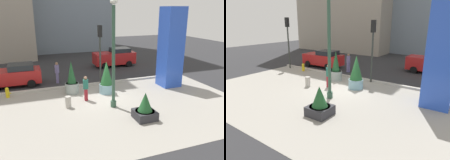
% 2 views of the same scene
% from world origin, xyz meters
% --- Properties ---
extents(ground_plane, '(60.00, 60.00, 0.00)m').
position_xyz_m(ground_plane, '(0.00, 4.00, 0.00)').
color(ground_plane, '#2D2D30').
extents(plaza_pavement, '(18.00, 10.00, 0.02)m').
position_xyz_m(plaza_pavement, '(0.00, -2.00, 0.00)').
color(plaza_pavement, '#9E998E').
rests_on(plaza_pavement, ground_plane).
extents(curb_strip, '(18.00, 0.24, 0.16)m').
position_xyz_m(curb_strip, '(0.00, 3.12, 0.08)').
color(curb_strip, '#B7B2A8').
rests_on(curb_strip, ground_plane).
extents(lamp_post, '(0.44, 0.44, 6.48)m').
position_xyz_m(lamp_post, '(0.38, -1.59, 3.16)').
color(lamp_post, '#335642').
rests_on(lamp_post, ground_plane).
extents(art_pillar_blue, '(1.50, 1.50, 6.12)m').
position_xyz_m(art_pillar_blue, '(6.07, 0.92, 3.06)').
color(art_pillar_blue, blue).
rests_on(art_pillar_blue, ground_plane).
extents(potted_plant_mid_plaza, '(1.16, 1.16, 1.58)m').
position_xyz_m(potted_plant_mid_plaza, '(1.43, -3.79, 0.65)').
color(potted_plant_mid_plaza, '#2D2D33').
rests_on(potted_plant_mid_plaza, ground_plane).
extents(potted_plant_near_left, '(0.99, 0.99, 2.42)m').
position_xyz_m(potted_plant_near_left, '(-1.58, 1.78, 0.95)').
color(potted_plant_near_left, gray).
rests_on(potted_plant_near_left, ground_plane).
extents(potted_plant_near_right, '(1.05, 1.05, 2.38)m').
position_xyz_m(potted_plant_near_right, '(0.79, 0.94, 1.11)').
color(potted_plant_near_right, '#7AA8B7').
rests_on(potted_plant_near_right, ground_plane).
extents(fire_hydrant, '(0.36, 0.26, 0.75)m').
position_xyz_m(fire_hydrant, '(-5.98, 2.47, 0.37)').
color(fire_hydrant, gold).
rests_on(fire_hydrant, ground_plane).
extents(concrete_bollard, '(0.36, 0.36, 0.75)m').
position_xyz_m(concrete_bollard, '(-2.32, -0.75, 0.38)').
color(concrete_bollard, '#B2ADA3').
rests_on(concrete_bollard, ground_plane).
extents(traffic_light_far_side, '(0.28, 0.42, 4.75)m').
position_xyz_m(traffic_light_far_side, '(0.99, 2.99, 3.19)').
color(traffic_light_far_side, '#333833').
rests_on(traffic_light_far_side, ground_plane).
extents(car_curb_west, '(4.22, 2.11, 1.77)m').
position_xyz_m(car_curb_west, '(-5.55, 5.09, 0.88)').
color(car_curb_west, red).
rests_on(car_curb_west, ground_plane).
extents(car_intersection, '(4.39, 2.09, 1.92)m').
position_xyz_m(car_intersection, '(4.42, 8.70, 0.96)').
color(car_intersection, red).
rests_on(car_intersection, ground_plane).
extents(pedestrian_crossing, '(0.43, 0.43, 1.76)m').
position_xyz_m(pedestrian_crossing, '(-2.24, 4.71, 0.99)').
color(pedestrian_crossing, slate).
rests_on(pedestrian_crossing, ground_plane).
extents(pedestrian_on_sidewalk, '(0.39, 0.39, 1.70)m').
position_xyz_m(pedestrian_on_sidewalk, '(-0.98, 0.05, 0.95)').
color(pedestrian_on_sidewalk, maroon).
rests_on(pedestrian_on_sidewalk, ground_plane).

